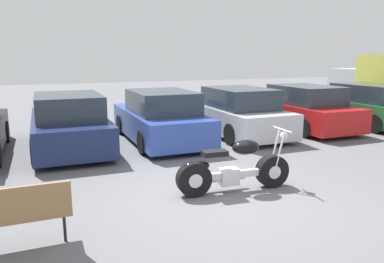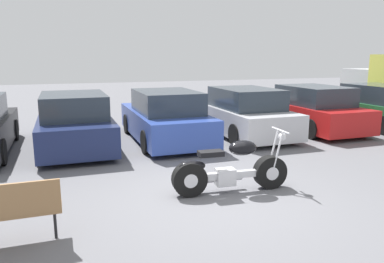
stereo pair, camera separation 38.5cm
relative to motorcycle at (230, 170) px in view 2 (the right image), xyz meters
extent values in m
plane|color=slate|center=(-0.29, -0.13, -0.42)|extent=(60.00, 60.00, 0.00)
cylinder|color=black|center=(0.80, -0.05, -0.11)|extent=(0.63, 0.24, 0.61)
cylinder|color=silver|center=(0.80, -0.05, -0.11)|extent=(0.26, 0.24, 0.25)
cylinder|color=black|center=(-0.75, 0.04, -0.11)|extent=(0.63, 0.24, 0.61)
cylinder|color=silver|center=(-0.75, 0.04, -0.11)|extent=(0.26, 0.24, 0.25)
cube|color=silver|center=(0.02, -0.01, -0.09)|extent=(1.19, 0.19, 0.12)
cube|color=silver|center=(-0.08, 0.00, -0.13)|extent=(0.35, 0.26, 0.30)
ellipsoid|color=black|center=(0.24, -0.02, 0.39)|extent=(0.54, 0.35, 0.27)
cube|color=black|center=(-0.36, 0.02, 0.33)|extent=(0.45, 0.27, 0.09)
ellipsoid|color=black|center=(-0.70, 0.04, 0.12)|extent=(0.49, 0.23, 0.20)
cylinder|color=silver|center=(0.88, -0.15, 0.28)|extent=(0.22, 0.05, 0.79)
cylinder|color=silver|center=(0.89, 0.03, 0.28)|extent=(0.22, 0.05, 0.79)
cylinder|color=silver|center=(0.98, -0.07, 0.67)|extent=(0.07, 0.62, 0.03)
sphere|color=silver|center=(1.02, -0.07, 0.55)|extent=(0.15, 0.15, 0.15)
cylinder|color=silver|center=(-0.29, 0.16, -0.22)|extent=(1.19, 0.16, 0.08)
cylinder|color=black|center=(-4.15, 5.99, -0.11)|extent=(0.20, 0.61, 0.61)
cylinder|color=black|center=(-4.15, 3.26, -0.11)|extent=(0.20, 0.61, 0.61)
cube|color=#19234C|center=(-2.48, 4.56, 0.09)|extent=(1.81, 4.40, 0.73)
cube|color=#28333D|center=(-2.48, 4.30, 0.75)|extent=(1.60, 2.29, 0.60)
cylinder|color=black|center=(-3.33, 5.93, -0.11)|extent=(0.20, 0.61, 0.61)
cylinder|color=black|center=(-1.64, 5.93, -0.11)|extent=(0.20, 0.61, 0.61)
cylinder|color=black|center=(-3.33, 3.20, -0.11)|extent=(0.20, 0.61, 0.61)
cylinder|color=black|center=(-1.64, 3.20, -0.11)|extent=(0.20, 0.61, 0.61)
cube|color=#2D479E|center=(0.03, 4.55, 0.09)|extent=(1.81, 4.40, 0.73)
cube|color=#28333D|center=(0.03, 4.28, 0.75)|extent=(1.60, 2.29, 0.60)
cylinder|color=black|center=(-0.82, 5.91, -0.11)|extent=(0.20, 0.61, 0.61)
cylinder|color=black|center=(0.87, 5.91, -0.11)|extent=(0.20, 0.61, 0.61)
cylinder|color=black|center=(-0.82, 3.18, -0.11)|extent=(0.20, 0.61, 0.61)
cylinder|color=black|center=(0.87, 3.18, -0.11)|extent=(0.20, 0.61, 0.61)
cube|color=#BCBCC1|center=(2.54, 4.59, 0.09)|extent=(1.81, 4.40, 0.73)
cube|color=#28333D|center=(2.54, 4.33, 0.75)|extent=(1.60, 2.29, 0.60)
cylinder|color=black|center=(1.69, 5.95, -0.11)|extent=(0.20, 0.61, 0.61)
cylinder|color=black|center=(3.38, 5.95, -0.11)|extent=(0.20, 0.61, 0.61)
cylinder|color=black|center=(1.69, 3.23, -0.11)|extent=(0.20, 0.61, 0.61)
cylinder|color=black|center=(3.38, 3.23, -0.11)|extent=(0.20, 0.61, 0.61)
cube|color=red|center=(5.04, 4.60, 0.09)|extent=(1.81, 4.40, 0.73)
cube|color=#28333D|center=(5.04, 4.34, 0.75)|extent=(1.60, 2.29, 0.60)
cylinder|color=black|center=(4.20, 5.96, -0.11)|extent=(0.20, 0.61, 0.61)
cylinder|color=black|center=(5.89, 5.96, -0.11)|extent=(0.20, 0.61, 0.61)
cylinder|color=black|center=(4.20, 3.24, -0.11)|extent=(0.20, 0.61, 0.61)
cylinder|color=black|center=(5.89, 3.24, -0.11)|extent=(0.20, 0.61, 0.61)
cube|color=#286B38|center=(7.55, 4.28, 0.09)|extent=(1.81, 4.40, 0.73)
cube|color=#28333D|center=(7.55, 4.02, 0.75)|extent=(1.60, 2.29, 0.60)
cylinder|color=black|center=(6.71, 5.64, -0.11)|extent=(0.20, 0.61, 0.61)
cylinder|color=black|center=(8.40, 5.64, -0.11)|extent=(0.20, 0.61, 0.61)
cube|color=#B2B2B7|center=(10.19, 7.13, 0.75)|extent=(2.08, 1.66, 1.43)
cylinder|color=black|center=(9.19, 7.13, 0.01)|extent=(0.24, 0.86, 0.86)
cube|color=#997047|center=(-3.60, -0.84, 0.03)|extent=(1.48, 0.41, 0.05)
cylinder|color=black|center=(-2.96, -0.83, -0.19)|extent=(0.04, 0.04, 0.45)
camera|label=1|loc=(-3.13, -5.72, 2.00)|focal=35.00mm
camera|label=2|loc=(-2.77, -5.86, 2.00)|focal=35.00mm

